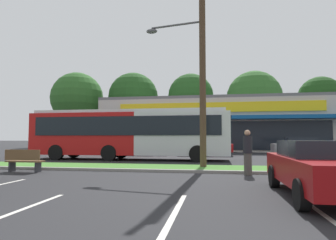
% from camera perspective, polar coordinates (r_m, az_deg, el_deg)
% --- Properties ---
extents(grass_median, '(56.00, 2.20, 0.12)m').
position_cam_1_polar(grass_median, '(13.52, -1.94, -9.44)').
color(grass_median, '#427A2D').
rests_on(grass_median, ground_plane).
extents(curb_lip, '(56.00, 0.24, 0.12)m').
position_cam_1_polar(curb_lip, '(12.33, -3.07, -10.01)').
color(curb_lip, gray).
rests_on(curb_lip, ground_plane).
extents(parking_stripe_2, '(0.12, 4.80, 0.01)m').
position_cam_1_polar(parking_stripe_2, '(5.16, 0.22, -19.89)').
color(parking_stripe_2, silver).
rests_on(parking_stripe_2, ground_plane).
extents(storefront_building, '(25.53, 15.24, 5.81)m').
position_cam_1_polar(storefront_building, '(36.16, 9.77, -1.16)').
color(storefront_building, '#BCB7AD').
rests_on(storefront_building, ground_plane).
extents(tree_far_left, '(8.06, 8.06, 11.68)m').
position_cam_1_polar(tree_far_left, '(47.44, -17.61, 4.15)').
color(tree_far_left, '#473323').
rests_on(tree_far_left, ground_plane).
extents(tree_left, '(7.77, 7.77, 11.58)m').
position_cam_1_polar(tree_left, '(45.30, -6.92, 4.41)').
color(tree_left, '#473323').
rests_on(tree_left, ground_plane).
extents(tree_mid_left, '(6.88, 6.88, 11.20)m').
position_cam_1_polar(tree_mid_left, '(43.97, 4.53, 4.72)').
color(tree_mid_left, '#473323').
rests_on(tree_mid_left, ground_plane).
extents(tree_mid, '(7.72, 7.72, 10.90)m').
position_cam_1_polar(tree_mid, '(42.54, 16.76, 4.17)').
color(tree_mid, '#473323').
rests_on(tree_mid, ground_plane).
extents(tree_mid_right, '(6.15, 6.15, 10.18)m').
position_cam_1_polar(tree_mid_right, '(46.51, 28.03, 3.85)').
color(tree_mid_right, '#473323').
rests_on(tree_mid_right, ground_plane).
extents(utility_pole, '(3.12, 2.39, 9.70)m').
position_cam_1_polar(utility_pole, '(13.96, 6.27, 12.03)').
color(utility_pole, '#4C3826').
rests_on(utility_pole, ground_plane).
extents(city_bus, '(13.02, 2.67, 3.25)m').
position_cam_1_polar(city_bus, '(19.11, -7.62, -2.55)').
color(city_bus, '#B71414').
rests_on(city_bus, ground_plane).
extents(bus_stop_bench, '(1.60, 0.45, 0.95)m').
position_cam_1_polar(bus_stop_bench, '(13.65, -26.73, -7.14)').
color(bus_stop_bench, brown).
rests_on(bus_stop_bench, ground_plane).
extents(car_1, '(1.93, 4.45, 1.38)m').
position_cam_1_polar(car_1, '(8.02, 28.17, -8.31)').
color(car_1, maroon).
rests_on(car_1, ground_plane).
extents(car_2, '(4.79, 1.97, 1.54)m').
position_cam_1_polar(car_2, '(24.55, -4.85, -5.06)').
color(car_2, silver).
rests_on(car_2, ground_plane).
extents(car_3, '(4.56, 1.86, 1.47)m').
position_cam_1_polar(car_3, '(24.35, 25.26, -4.83)').
color(car_3, slate).
rests_on(car_3, ground_plane).
extents(car_4, '(4.19, 1.90, 1.37)m').
position_cam_1_polar(car_4, '(23.42, 7.48, -5.28)').
color(car_4, maroon).
rests_on(car_4, ground_plane).
extents(pedestrian_by_pole, '(0.35, 0.35, 1.76)m').
position_cam_1_polar(pedestrian_by_pole, '(11.66, 15.57, -6.21)').
color(pedestrian_by_pole, '#47423D').
rests_on(pedestrian_by_pole, ground_plane).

